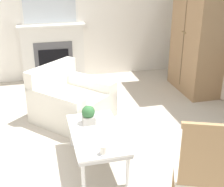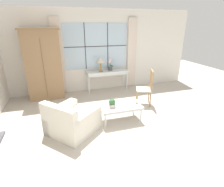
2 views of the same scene
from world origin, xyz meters
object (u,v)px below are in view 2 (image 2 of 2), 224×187
object	(u,v)px
table_lamp	(101,61)
armoire	(44,65)
potted_orchid	(110,65)
coffee_table	(121,107)
potted_plant_small	(112,103)
console_table	(107,73)
side_chair_wooden	(148,86)
pillar_candle	(137,102)
armchair_upholstered	(72,121)

from	to	relation	value
table_lamp	armoire	bearing A→B (deg)	-179.36
table_lamp	potted_orchid	xyz separation A→B (m)	(0.38, 0.09, -0.22)
coffee_table	potted_plant_small	bearing A→B (deg)	-168.59
console_table	potted_plant_small	size ratio (longest dim) A/B	6.60
console_table	side_chair_wooden	size ratio (longest dim) A/B	1.39
potted_plant_small	table_lamp	bearing A→B (deg)	82.99
armoire	console_table	bearing A→B (deg)	1.63
coffee_table	pillar_candle	xyz separation A→B (m)	(0.43, -0.02, 0.09)
table_lamp	coffee_table	xyz separation A→B (m)	(-0.04, -2.18, -0.76)
potted_orchid	pillar_candle	size ratio (longest dim) A/B	4.22
table_lamp	coffee_table	size ratio (longest dim) A/B	0.51
armoire	armchair_upholstered	size ratio (longest dim) A/B	1.66
side_chair_wooden	pillar_candle	distance (m)	0.97
armchair_upholstered	potted_plant_small	distance (m)	1.01
console_table	table_lamp	world-z (taller)	table_lamp
side_chair_wooden	coffee_table	distance (m)	1.31
coffee_table	pillar_candle	world-z (taller)	pillar_candle
console_table	side_chair_wooden	bearing A→B (deg)	-62.47
potted_plant_small	side_chair_wooden	bearing A→B (deg)	28.87
side_chair_wooden	pillar_candle	size ratio (longest dim) A/B	9.74
side_chair_wooden	pillar_candle	bearing A→B (deg)	-133.22
table_lamp	armchair_upholstered	size ratio (longest dim) A/B	0.39
armoire	console_table	world-z (taller)	armoire
potted_orchid	pillar_candle	bearing A→B (deg)	-89.61
potted_orchid	armchair_upholstered	size ratio (longest dim) A/B	0.35
armoire	potted_plant_small	bearing A→B (deg)	-54.70
armoire	armchair_upholstered	xyz separation A→B (m)	(0.59, -2.30, -0.84)
armchair_upholstered	coffee_table	bearing A→B (deg)	6.63
side_chair_wooden	coffee_table	size ratio (longest dim) A/B	1.06
armoire	console_table	distance (m)	2.13
potted_orchid	armchair_upholstered	world-z (taller)	potted_orchid
armoire	pillar_candle	distance (m)	3.18
armoire	pillar_candle	xyz separation A→B (m)	(2.23, -2.18, -0.64)
console_table	side_chair_wooden	world-z (taller)	side_chair_wooden
potted_orchid	potted_plant_small	distance (m)	2.44
pillar_candle	coffee_table	bearing A→B (deg)	177.76
armchair_upholstered	console_table	bearing A→B (deg)	57.63
side_chair_wooden	potted_orchid	bearing A→B (deg)	112.93
armoire	pillar_candle	size ratio (longest dim) A/B	19.98
console_table	potted_orchid	xyz separation A→B (m)	(0.13, 0.05, 0.26)
armoire	side_chair_wooden	world-z (taller)	armoire
armoire	side_chair_wooden	bearing A→B (deg)	-27.10
armoire	side_chair_wooden	size ratio (longest dim) A/B	2.05
potted_orchid	side_chair_wooden	bearing A→B (deg)	-67.07
table_lamp	potted_orchid	distance (m)	0.45
armchair_upholstered	side_chair_wooden	bearing A→B (deg)	19.71
table_lamp	potted_plant_small	distance (m)	2.32
console_table	pillar_candle	world-z (taller)	console_table
side_chair_wooden	armoire	bearing A→B (deg)	152.90
table_lamp	potted_plant_small	size ratio (longest dim) A/B	2.27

